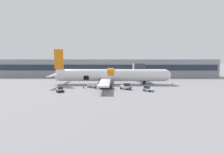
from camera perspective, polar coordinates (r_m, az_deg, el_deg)
ground_plane at (r=52.44m, az=-3.58°, el=-3.47°), size 500.00×500.00×0.00m
terminal_strip at (r=86.36m, az=-1.85°, el=3.00°), size 104.56×11.44×8.35m
jet_bridge_stub at (r=65.73m, az=8.53°, el=2.93°), size 3.70×10.45×6.95m
airplane at (r=59.05m, az=-0.88°, el=0.54°), size 40.87×36.45×11.79m
baggage_tug_lead at (r=47.52m, az=11.64°, el=-3.83°), size 2.90×2.85×1.36m
baggage_tug_mid at (r=49.59m, az=4.58°, el=-3.14°), size 3.44×3.12×1.75m
baggage_tug_rear at (r=47.41m, az=-16.59°, el=-3.93°), size 2.61×3.00×1.47m
baggage_cart_loading at (r=52.95m, az=-6.35°, el=-2.77°), size 3.97×2.77×1.09m
ground_crew_loader_a at (r=51.98m, az=-9.26°, el=-2.70°), size 0.52×0.49×1.58m
ground_crew_loader_b at (r=50.29m, az=-5.52°, el=-2.85°), size 0.50×0.59×1.72m
ground_crew_driver at (r=54.22m, az=-2.06°, el=-2.28°), size 0.43×0.54×1.55m
safety_cone_nose at (r=61.40m, az=19.12°, el=-2.08°), size 0.58×0.58×0.75m
safety_cone_engine_left at (r=41.81m, az=-2.44°, el=-5.39°), size 0.59×0.59×0.73m
safety_cone_wingtip at (r=50.21m, az=0.47°, el=-3.51°), size 0.55×0.55×0.68m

